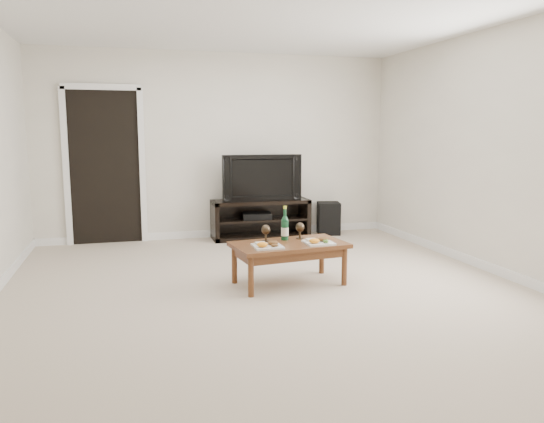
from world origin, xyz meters
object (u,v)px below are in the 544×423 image
Objects in this scene: television at (260,177)px; subwoofer at (329,218)px; coffee_table at (289,264)px; media_console at (261,219)px.

television is 1.22m from subwoofer.
television is 2.36× the size of subwoofer.
television is at bearing -166.41° from subwoofer.
television reaches higher than subwoofer.
television reaches higher than coffee_table.
subwoofer is 0.43× the size of coffee_table.
subwoofer is at bearing 2.83° from television.
media_console reaches higher than subwoofer.
subwoofer is at bearing 0.99° from media_console.
media_console is 0.60m from television.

